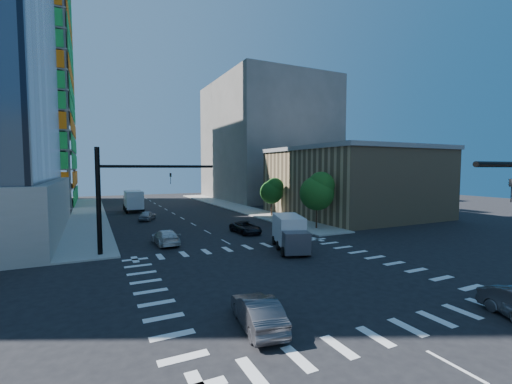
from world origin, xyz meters
TOP-DOWN VIEW (x-y plane):
  - ground at (0.00, 0.00)m, footprint 160.00×160.00m
  - road_markings at (0.00, 0.00)m, footprint 20.00×20.00m
  - sidewalk_ne at (12.50, 40.00)m, footprint 5.00×60.00m
  - sidewalk_nw at (-12.50, 40.00)m, footprint 5.00×60.00m
  - commercial_building at (25.00, 22.00)m, footprint 20.50×22.50m
  - bg_building_ne at (27.00, 55.00)m, footprint 24.00×30.00m
  - signal_mast_nw at (-10.00, 11.50)m, footprint 10.20×0.40m
  - tree_south at (12.63, 13.90)m, footprint 4.16×4.16m
  - tree_north at (12.93, 25.90)m, footprint 3.54×3.52m
  - car_nb_far at (3.70, 15.40)m, footprint 2.52×4.90m
  - car_sb_near at (-5.66, 13.49)m, footprint 2.17×4.99m
  - car_sb_mid at (-4.93, 30.24)m, footprint 3.17×4.34m
  - car_sb_cross at (-5.26, -5.95)m, footprint 2.23×4.68m
  - box_truck_near at (3.99, 6.16)m, footprint 4.21×6.24m
  - box_truck_far at (-5.56, 41.92)m, footprint 2.96×6.82m

SIDE VIEW (x-z plane):
  - ground at x=0.00m, z-range 0.00..0.00m
  - road_markings at x=0.00m, z-range 0.00..0.01m
  - sidewalk_ne at x=12.50m, z-range 0.00..0.15m
  - sidewalk_nw at x=-12.50m, z-range 0.00..0.15m
  - car_nb_far at x=3.70m, z-range 0.00..1.32m
  - car_sb_mid at x=-4.93m, z-range 0.00..1.37m
  - car_sb_near at x=-5.66m, z-range 0.00..1.43m
  - car_sb_cross at x=-5.26m, z-range 0.00..1.48m
  - box_truck_near at x=3.99m, z-range -0.17..2.84m
  - box_truck_far at x=-5.56m, z-range -0.20..3.36m
  - tree_north at x=12.93m, z-range 1.10..6.88m
  - tree_south at x=12.63m, z-range 1.27..8.10m
  - commercial_building at x=25.00m, z-range 0.01..10.61m
  - signal_mast_nw at x=-10.00m, z-range 0.99..9.99m
  - bg_building_ne at x=27.00m, z-range 0.00..28.00m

